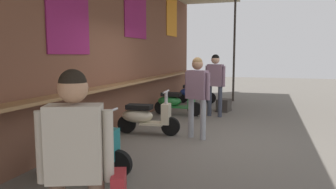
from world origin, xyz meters
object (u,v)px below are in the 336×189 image
scooter_green (175,102)px  shopper_passing (197,89)px  scooter_teal (80,148)px  scooter_cream (145,117)px  merchandise_crate (224,105)px  shopper_with_handbag (78,157)px  shopper_browsing (215,78)px  scooter_blue (194,92)px

scooter_green → shopper_passing: size_ratio=0.83×
scooter_teal → shopper_passing: size_ratio=0.84×
scooter_teal → scooter_cream: 2.51m
scooter_cream → scooter_teal: bearing=-94.0°
scooter_cream → merchandise_crate: size_ratio=3.05×
scooter_teal → shopper_with_handbag: bearing=-59.9°
scooter_teal → merchandise_crate: size_ratio=3.04×
scooter_cream → shopper_with_handbag: (-4.44, -1.24, 0.59)m
scooter_cream → scooter_green: size_ratio=1.00×
shopper_browsing → scooter_teal: bearing=1.1°
scooter_cream → shopper_with_handbag: 4.65m
scooter_cream → merchandise_crate: bearing=65.9°
scooter_teal → scooter_cream: same height
scooter_teal → scooter_green: same height
shopper_passing → shopper_browsing: bearing=-161.6°
scooter_blue → shopper_passing: shopper_passing is taller
scooter_blue → merchandise_crate: (-1.42, -1.26, -0.20)m
shopper_passing → scooter_cream: bearing=-73.5°
shopper_with_handbag → merchandise_crate: 7.91m
scooter_blue → shopper_browsing: size_ratio=0.80×
scooter_green → shopper_passing: (-2.39, -1.16, 0.65)m
scooter_cream → merchandise_crate: 3.66m
scooter_cream → shopper_with_handbag: size_ratio=0.87×
scooter_blue → shopper_passing: size_ratio=0.84×
shopper_with_handbag → scooter_teal: bearing=11.4°
scooter_teal → shopper_browsing: size_ratio=0.80×
shopper_with_handbag → shopper_browsing: (6.96, 0.14, 0.10)m
scooter_cream → shopper_passing: shopper_passing is taller
scooter_blue → scooter_cream: bearing=-94.4°
scooter_cream → scooter_blue: 4.85m
scooter_teal → shopper_passing: shopper_passing is taller
shopper_browsing → merchandise_crate: (0.91, -0.15, -0.88)m
scooter_green → shopper_browsing: 1.31m
scooter_green → merchandise_crate: size_ratio=3.04×
scooter_blue → merchandise_crate: size_ratio=3.05×
merchandise_crate → shopper_passing: bearing=178.5°
shopper_with_handbag → shopper_passing: shopper_passing is taller
shopper_with_handbag → shopper_passing: 4.43m
scooter_blue → merchandise_crate: 1.90m
shopper_passing → scooter_green: bearing=-136.9°
scooter_teal → scooter_cream: bearing=87.4°
scooter_teal → merchandise_crate: (5.94, -1.26, -0.20)m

